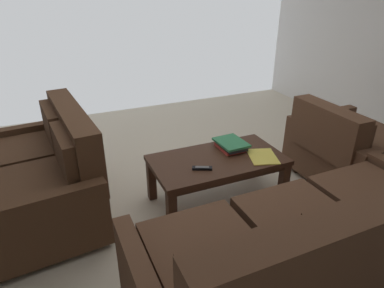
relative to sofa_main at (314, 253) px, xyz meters
name	(u,v)px	position (x,y,z in m)	size (l,w,h in m)	color
ground_plane	(196,197)	(0.17, -1.28, -0.38)	(5.50, 5.18, 0.01)	beige
sofa_main	(314,253)	(0.00, 0.00, 0.00)	(2.08, 0.91, 0.91)	black
loveseat_near	(45,174)	(1.39, -1.58, -0.01)	(0.97, 1.48, 0.89)	black
coffee_table	(217,165)	(0.02, -1.16, -0.01)	(1.13, 0.61, 0.43)	#3D2316
armchair_side	(347,149)	(-1.28, -0.97, -0.03)	(0.89, 0.97, 0.81)	black
book_stack	(231,145)	(-0.17, -1.28, 0.09)	(0.25, 0.31, 0.07)	#C63833
tv_remote	(202,168)	(0.23, -1.04, 0.07)	(0.16, 0.11, 0.02)	black
loose_magazine	(263,157)	(-0.34, -1.03, 0.06)	(0.23, 0.29, 0.01)	#E0CC4C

